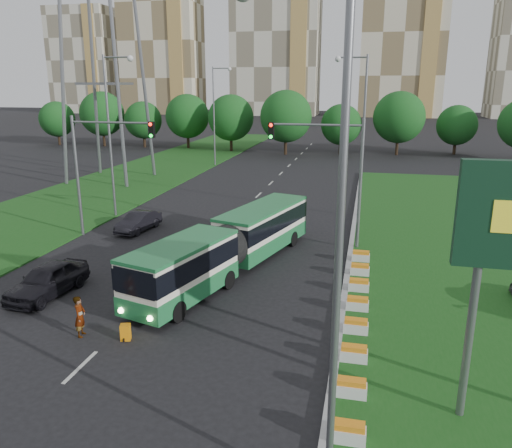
% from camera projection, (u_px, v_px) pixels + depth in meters
% --- Properties ---
extents(ground, '(360.00, 360.00, 0.00)m').
position_uv_depth(ground, '(210.00, 306.00, 23.16)').
color(ground, black).
rests_on(ground, ground).
extents(grass_median, '(14.00, 60.00, 0.15)m').
position_uv_depth(grass_median, '(475.00, 267.00, 27.88)').
color(grass_median, '#174B15').
rests_on(grass_median, ground).
extents(median_kerb, '(0.30, 60.00, 0.18)m').
position_uv_depth(median_kerb, '(349.00, 258.00, 29.36)').
color(median_kerb, '#949494').
rests_on(median_kerb, ground).
extents(left_verge, '(12.00, 110.00, 0.10)m').
position_uv_depth(left_verge, '(116.00, 186.00, 50.45)').
color(left_verge, '#174B15').
rests_on(left_verge, ground).
extents(lane_markings, '(0.20, 100.00, 0.01)m').
position_uv_depth(lane_markings, '(248.00, 205.00, 42.58)').
color(lane_markings, '#B5B7AF').
rests_on(lane_markings, ground).
extents(flower_planters, '(1.10, 15.90, 0.60)m').
position_uv_depth(flower_planters, '(357.00, 314.00, 21.33)').
color(flower_planters, silver).
rests_on(flower_planters, grass_median).
extents(traffic_mast_median, '(5.76, 0.32, 8.00)m').
position_uv_depth(traffic_mast_median, '(334.00, 163.00, 30.09)').
color(traffic_mast_median, slate).
rests_on(traffic_mast_median, ground).
extents(traffic_mast_left, '(5.76, 0.32, 8.00)m').
position_uv_depth(traffic_mast_left, '(98.00, 157.00, 32.37)').
color(traffic_mast_left, slate).
rests_on(traffic_mast_left, ground).
extents(street_lamps, '(36.00, 60.00, 12.00)m').
position_uv_depth(street_lamps, '(211.00, 149.00, 31.57)').
color(street_lamps, slate).
rests_on(street_lamps, ground).
extents(tree_line, '(120.00, 8.00, 9.00)m').
position_uv_depth(tree_line, '(394.00, 124.00, 71.46)').
color(tree_line, '#134817').
rests_on(tree_line, ground).
extents(apartment_tower_west, '(26.00, 15.00, 48.00)m').
position_uv_depth(apartment_tower_west, '(162.00, 42.00, 171.37)').
color(apartment_tower_west, beige).
rests_on(apartment_tower_west, ground).
extents(apartment_tower_cwest, '(28.00, 15.00, 52.00)m').
position_uv_depth(apartment_tower_cwest, '(276.00, 33.00, 162.31)').
color(apartment_tower_cwest, beige).
rests_on(apartment_tower_cwest, ground).
extents(apartment_tower_ceast, '(25.00, 15.00, 50.00)m').
position_uv_depth(apartment_tower_ceast, '(403.00, 34.00, 154.07)').
color(apartment_tower_ceast, beige).
rests_on(apartment_tower_ceast, ground).
extents(midrise_west, '(22.00, 14.00, 36.00)m').
position_uv_depth(midrise_west, '(85.00, 61.00, 179.38)').
color(midrise_west, beige).
rests_on(midrise_west, ground).
extents(articulated_bus, '(2.38, 15.28, 2.52)m').
position_uv_depth(articulated_bus, '(228.00, 245.00, 27.06)').
color(articulated_bus, white).
rests_on(articulated_bus, ground).
extents(car_left_near, '(2.33, 4.80, 1.58)m').
position_uv_depth(car_left_near, '(47.00, 280.00, 24.16)').
color(car_left_near, black).
rests_on(car_left_near, ground).
extents(car_left_far, '(1.95, 4.21, 1.34)m').
position_uv_depth(car_left_far, '(138.00, 222.00, 34.89)').
color(car_left_far, black).
rests_on(car_left_far, ground).
extents(pedestrian, '(0.53, 0.70, 1.74)m').
position_uv_depth(pedestrian, '(80.00, 316.00, 20.20)').
color(pedestrian, gray).
rests_on(pedestrian, ground).
extents(shopping_trolley, '(0.39, 0.41, 0.67)m').
position_uv_depth(shopping_trolley, '(126.00, 332.00, 20.01)').
color(shopping_trolley, orange).
rests_on(shopping_trolley, ground).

